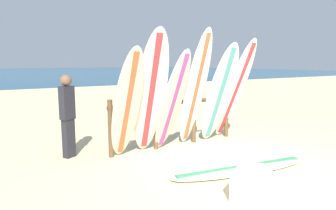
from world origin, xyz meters
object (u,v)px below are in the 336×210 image
object	(u,v)px
surfboard_leaning_center	(195,89)
cooler_box	(252,183)
surfboard_rack	(176,114)
surfboard_lying_on_sand	(241,168)
surfboard_leaning_far_left	(127,105)
surfboard_leaning_left	(151,95)
beachgoer_standing	(67,112)
surfboard_leaning_right	(235,91)
surfboard_leaning_center_left	(172,102)
surfboard_leaning_center_right	(219,95)

from	to	relation	value
surfboard_leaning_center	cooler_box	distance (m)	2.54
surfboard_rack	surfboard_lying_on_sand	size ratio (longest dim) A/B	1.15
surfboard_rack	surfboard_leaning_far_left	distance (m)	1.35
surfboard_rack	surfboard_leaning_center	distance (m)	0.66
surfboard_rack	surfboard_leaning_left	distance (m)	1.01
beachgoer_standing	cooler_box	xyz separation A→B (m)	(1.58, -2.88, -0.65)
surfboard_leaning_left	surfboard_leaning_right	size ratio (longest dim) A/B	1.03
cooler_box	surfboard_leaning_left	bearing A→B (deg)	69.81
surfboard_leaning_center	beachgoer_standing	distance (m)	2.48
surfboard_rack	beachgoer_standing	world-z (taller)	beachgoer_standing
surfboard_leaning_center_left	cooler_box	world-z (taller)	surfboard_leaning_center_left
surfboard_leaning_center_left	cooler_box	size ratio (longest dim) A/B	3.27
surfboard_leaning_center_left	cooler_box	bearing A→B (deg)	-94.63
surfboard_leaning_right	surfboard_leaning_left	bearing A→B (deg)	-178.11
surfboard_leaning_far_left	surfboard_leaning_center_right	world-z (taller)	surfboard_leaning_center_right
surfboard_rack	surfboard_leaning_center_right	xyz separation A→B (m)	(0.77, -0.44, 0.39)
surfboard_leaning_center_right	beachgoer_standing	distance (m)	2.96
surfboard_leaning_left	cooler_box	xyz separation A→B (m)	(0.32, -2.09, -0.96)
surfboard_leaning_center_right	surfboard_leaning_center_left	bearing A→B (deg)	174.72
surfboard_leaning_center_right	beachgoer_standing	world-z (taller)	surfboard_leaning_center_right
surfboard_leaning_left	cooler_box	bearing A→B (deg)	-81.38
surfboard_leaning_center_right	beachgoer_standing	size ratio (longest dim) A/B	1.40
surfboard_leaning_center	surfboard_rack	bearing A→B (deg)	137.75
surfboard_leaning_far_left	beachgoer_standing	xyz separation A→B (m)	(-0.81, 0.78, -0.17)
surfboard_leaning_far_left	cooler_box	distance (m)	2.37
surfboard_rack	surfboard_leaning_right	bearing A→B (deg)	-13.24
cooler_box	surfboard_leaning_center_left	bearing A→B (deg)	56.55
surfboard_leaning_center	surfboard_leaning_right	distance (m)	1.05
surfboard_rack	surfboard_lying_on_sand	world-z (taller)	surfboard_rack
cooler_box	surfboard_lying_on_sand	bearing A→B (deg)	22.53
surfboard_rack	surfboard_leaning_right	world-z (taller)	surfboard_leaning_right
surfboard_leaning_center	surfboard_lying_on_sand	world-z (taller)	surfboard_leaning_center
surfboard_leaning_center_left	surfboard_leaning_right	world-z (taller)	surfboard_leaning_right
surfboard_leaning_center_left	beachgoer_standing	size ratio (longest dim) A/B	1.31
surfboard_leaning_far_left	surfboard_leaning_left	bearing A→B (deg)	-0.56
surfboard_leaning_center_right	surfboard_lying_on_sand	world-z (taller)	surfboard_leaning_center_right
surfboard_leaning_left	surfboard_leaning_center_right	bearing A→B (deg)	-2.03
beachgoer_standing	surfboard_leaning_center_right	bearing A→B (deg)	-16.56
surfboard_leaning_center_left	beachgoer_standing	distance (m)	1.91
surfboard_rack	surfboard_leaning_center	bearing A→B (deg)	-42.25
surfboard_leaning_left	cooler_box	world-z (taller)	surfboard_leaning_left
surfboard_leaning_left	surfboard_lying_on_sand	size ratio (longest dim) A/B	0.90
surfboard_leaning_right	beachgoer_standing	xyz separation A→B (m)	(-3.40, 0.72, -0.28)
beachgoer_standing	surfboard_leaning_center_left	bearing A→B (deg)	-22.94
surfboard_leaning_center_left	surfboard_leaning_center	world-z (taller)	surfboard_leaning_center
surfboard_leaning_left	surfboard_leaning_center_left	size ratio (longest dim) A/B	1.17
surfboard_leaning_center	beachgoer_standing	size ratio (longest dim) A/B	1.58
surfboard_leaning_far_left	cooler_box	size ratio (longest dim) A/B	3.31
surfboard_leaning_center_right	surfboard_leaning_far_left	bearing A→B (deg)	178.30
surfboard_rack	surfboard_leaning_left	xyz separation A→B (m)	(-0.80, -0.38, 0.48)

